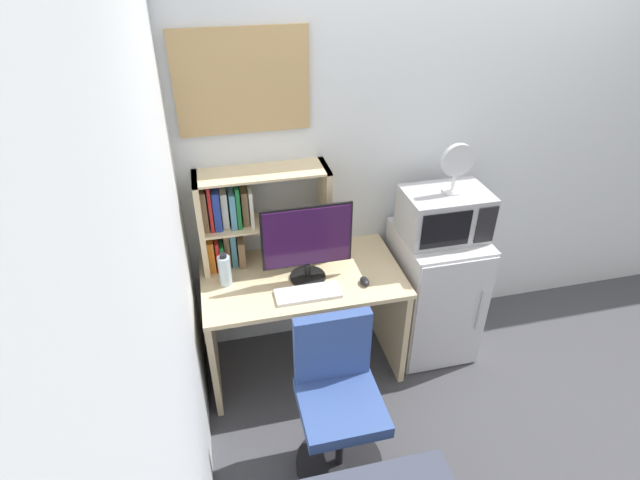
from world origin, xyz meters
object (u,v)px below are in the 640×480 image
at_px(monitor, 307,241).
at_px(mini_fridge, 433,291).
at_px(desk_chair, 338,407).
at_px(desk_fan, 457,164).
at_px(microwave, 445,214).
at_px(computer_mouse, 365,281).
at_px(keyboard, 308,293).
at_px(hutch_bookshelf, 243,217).
at_px(water_bottle, 225,270).
at_px(wall_corkboard, 242,82).

height_order(monitor, mini_fridge, monitor).
bearing_deg(desk_chair, desk_fan, 40.14).
relative_size(microwave, desk_fan, 1.66).
bearing_deg(monitor, computer_mouse, -23.28).
height_order(computer_mouse, desk_chair, desk_chair).
xyz_separation_m(keyboard, desk_fan, (0.90, 0.20, 0.60)).
relative_size(keyboard, microwave, 0.74).
xyz_separation_m(hutch_bookshelf, desk_chair, (0.33, -0.94, -0.62)).
relative_size(computer_mouse, water_bottle, 0.40).
bearing_deg(computer_mouse, wall_corkboard, 139.16).
relative_size(monitor, desk_fan, 1.72).
relative_size(hutch_bookshelf, keyboard, 2.07).
height_order(monitor, computer_mouse, monitor).
xyz_separation_m(monitor, keyboard, (-0.03, -0.15, -0.25)).
xyz_separation_m(desk_chair, wall_corkboard, (-0.26, 1.03, 1.37)).
height_order(computer_mouse, microwave, microwave).
bearing_deg(hutch_bookshelf, desk_chair, -70.74).
distance_m(monitor, microwave, 0.85).
relative_size(keyboard, mini_fridge, 0.42).
distance_m(monitor, mini_fridge, 1.01).
bearing_deg(wall_corkboard, desk_chair, -75.80).
distance_m(computer_mouse, desk_chair, 0.71).
relative_size(hutch_bookshelf, water_bottle, 3.69).
bearing_deg(water_bottle, monitor, -6.43).
height_order(computer_mouse, desk_fan, desk_fan).
bearing_deg(computer_mouse, keyboard, -176.01).
xyz_separation_m(monitor, microwave, (0.85, 0.06, 0.03)).
xyz_separation_m(mini_fridge, desk_fan, (0.03, -0.00, 0.90)).
bearing_deg(microwave, hutch_bookshelf, 170.23).
distance_m(mini_fridge, desk_fan, 0.90).
relative_size(keyboard, desk_fan, 1.22).
relative_size(hutch_bookshelf, desk_chair, 0.83).
distance_m(monitor, desk_chair, 0.89).
xyz_separation_m(desk_fan, desk_chair, (-0.87, -0.73, -0.93)).
height_order(hutch_bookshelf, desk_fan, desk_fan).
bearing_deg(hutch_bookshelf, computer_mouse, -31.75).
height_order(monitor, desk_fan, desk_fan).
height_order(keyboard, wall_corkboard, wall_corkboard).
xyz_separation_m(monitor, computer_mouse, (0.30, -0.13, -0.24)).
relative_size(hutch_bookshelf, computer_mouse, 9.22).
bearing_deg(hutch_bookshelf, mini_fridge, -9.91).
relative_size(desk_chair, wall_corkboard, 1.30).
relative_size(mini_fridge, desk_fan, 2.93).
height_order(keyboard, microwave, microwave).
xyz_separation_m(keyboard, wall_corkboard, (-0.22, 0.51, 1.04)).
bearing_deg(computer_mouse, microwave, 18.96).
bearing_deg(computer_mouse, monitor, 156.72).
xyz_separation_m(hutch_bookshelf, wall_corkboard, (0.07, 0.10, 0.75)).
relative_size(water_bottle, microwave, 0.42).
distance_m(hutch_bookshelf, desk_fan, 1.25).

